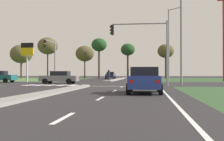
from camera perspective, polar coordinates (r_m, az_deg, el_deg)
The scene contains 32 objects.
ground_plane at distance 33.76m, azimuth -2.71°, elevation -2.65°, with size 200.00×200.00×0.00m, color #282628.
grass_verge_far_left at distance 65.67m, azimuth -21.33°, elevation -1.61°, with size 35.00×35.00×0.01m, color #476B38.
median_island_near at distance 15.40m, azimuth -14.87°, elevation -4.82°, with size 1.20×22.00×0.14m, color gray.
median_island_far at distance 58.54m, azimuth 1.46°, elevation -1.71°, with size 1.20×36.00×0.14m, color gray.
lane_dash_near at distance 7.85m, azimuth -9.72°, elevation -9.40°, with size 0.14×2.00×0.01m, color silver.
lane_dash_second at distance 13.67m, azimuth -2.39°, elevation -5.65°, with size 0.14×2.00×0.01m, color silver.
lane_dash_third at distance 19.59m, azimuth 0.51°, elevation -4.12°, with size 0.14×2.00×0.01m, color silver.
lane_dash_fourth at distance 25.56m, azimuth 2.05°, elevation -3.30°, with size 0.14×2.00×0.01m, color silver.
edge_line_right at distance 15.33m, azimuth 11.26°, elevation -5.09°, with size 0.14×24.00×0.01m, color silver.
stop_bar_near at distance 26.35m, azimuth 2.86°, elevation -3.22°, with size 6.40×0.50×0.01m, color silver.
crosswalk_bar_near at distance 30.59m, azimuth -16.33°, elevation -2.83°, with size 0.70×2.80×0.01m, color silver.
crosswalk_bar_second at distance 30.15m, azimuth -14.32°, elevation -2.87°, with size 0.70×2.80×0.01m, color silver.
crosswalk_bar_third at distance 29.75m, azimuth -12.25°, elevation -2.90°, with size 0.70×2.80×0.01m, color silver.
crosswalk_bar_fourth at distance 29.39m, azimuth -10.13°, elevation -2.94°, with size 0.70×2.80×0.01m, color silver.
crosswalk_bar_fifth at distance 29.07m, azimuth -7.97°, elevation -2.97°, with size 0.70×2.80×0.01m, color silver.
crosswalk_bar_sixth at distance 28.79m, azimuth -5.75°, elevation -2.99°, with size 0.70×2.80×0.01m, color silver.
car_navy_near at distance 61.94m, azimuth -0.30°, elevation -0.98°, with size 1.96×4.40×1.57m.
car_blue_fourth at distance 17.48m, azimuth 6.58°, elevation -1.90°, with size 2.05×4.36×1.59m.
car_grey_fifth at distance 33.73m, azimuth -10.55°, elevation -1.35°, with size 4.46×1.95×1.48m.
traffic_signal_far_left at distance 40.65m, azimuth -12.11°, elevation 3.40°, with size 0.32×4.45×5.90m.
traffic_signal_near_right at distance 26.82m, azimuth 6.94°, elevation 5.91°, with size 5.49×0.32×6.13m.
street_lamp_second at distance 27.60m, azimuth 14.04°, elevation 8.31°, with size 1.95×1.15×9.89m.
street_lamp_third at distance 42.59m, azimuth 11.57°, elevation 5.78°, with size 2.02×1.96×10.68m.
pedestrian_at_median at distance 42.65m, azimuth -0.63°, elevation -0.62°, with size 0.34×0.34×1.74m.
fastfood_pole_sign at distance 48.44m, azimuth 21.54°, elevation 10.10°, with size 1.80×0.40×14.25m.
fuel_price_totem at distance 42.11m, azimuth -16.72°, elevation 3.32°, with size 1.80×0.24×5.57m.
treeline_near at distance 75.57m, azimuth -17.82°, elevation 3.17°, with size 5.58×5.58×8.53m.
treeline_second at distance 69.62m, azimuth -12.84°, elevation 4.82°, with size 4.79×4.79×9.84m.
treeline_third at distance 69.40m, azimuth -5.51°, elevation 3.39°, with size 4.49×4.49×7.97m.
treeline_fourth at distance 65.36m, azimuth -2.62°, elevation 5.06°, with size 3.54×3.54×9.31m.
treeline_fifth at distance 68.32m, azimuth 3.20°, elevation 4.12°, with size 3.40×3.40×8.42m.
treeline_sixth at distance 68.14m, azimuth 10.78°, elevation 3.82°, with size 3.87×3.87×8.16m.
Camera 1 is at (5.74, -3.25, 1.21)m, focal length 45.37 mm.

